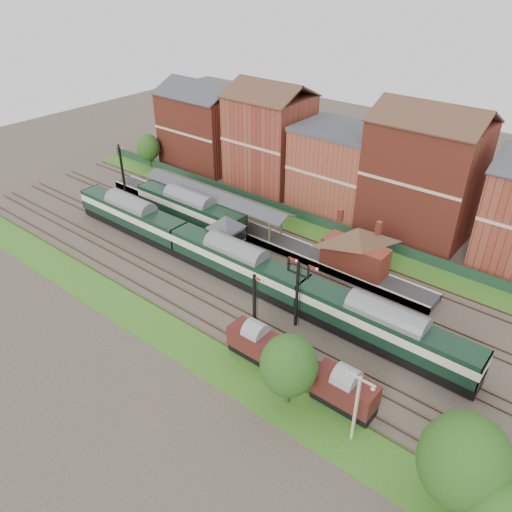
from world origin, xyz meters
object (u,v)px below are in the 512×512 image
Objects in this scene: semaphore_bracket at (297,290)px; dmu_train at (236,262)px; goods_van_a at (255,342)px; platform_railcar at (190,209)px; signal_box at (226,235)px.

semaphore_bracket is 0.14× the size of dmu_train.
goods_van_a is at bearing -92.40° from semaphore_bracket.
semaphore_bracket is 0.43× the size of platform_railcar.
semaphore_bracket reaches higher than goods_van_a.
signal_box is 5.59m from dmu_train.
semaphore_bracket is 1.50× the size of goods_van_a.
platform_railcar is 29.15m from goods_van_a.
semaphore_bracket is at bearing -13.36° from dmu_train.
signal_box is 16.16m from semaphore_bracket.
goods_van_a is (24.68, -15.50, -0.68)m from platform_railcar.
signal_box is 0.10× the size of dmu_train.
semaphore_bracket reaches higher than platform_railcar.
signal_box is 19.23m from goods_van_a.
signal_box is 10.45m from platform_railcar.
platform_railcar is (-9.91, 3.25, -0.62)m from signal_box.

